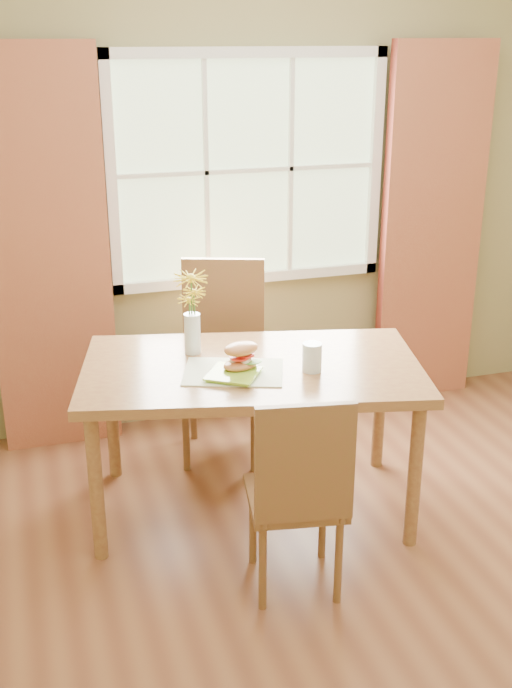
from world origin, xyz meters
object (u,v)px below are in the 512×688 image
at_px(dining_table, 252,380).
at_px(croissant_sandwich, 241,356).
at_px(chair_near, 299,488).
at_px(flower_vase, 192,305).
at_px(water_glass, 312,358).
at_px(chair_far, 223,350).

relative_size(dining_table, croissant_sandwich, 8.62).
relative_size(chair_near, flower_vase, 2.28).
xyz_separation_m(croissant_sandwich, flower_vase, (-0.16, 0.30, 0.17)).
xyz_separation_m(dining_table, water_glass, (0.24, -0.15, 0.14)).
xyz_separation_m(dining_table, chair_far, (0.03, 0.66, -0.10)).
distance_m(dining_table, water_glass, 0.32).
relative_size(chair_far, croissant_sandwich, 5.39).
xyz_separation_m(dining_table, croissant_sandwich, (-0.07, -0.07, 0.16)).
bearing_deg(water_glass, chair_far, 104.73).
bearing_deg(chair_near, chair_far, 97.74).
height_order(chair_near, croissant_sandwich, chair_near).
xyz_separation_m(chair_far, water_glass, (0.21, -0.81, 0.24)).
xyz_separation_m(chair_near, flower_vase, (-0.22, 0.93, 0.51)).
bearing_deg(croissant_sandwich, dining_table, 27.48).
distance_m(chair_far, water_glass, 0.87).
distance_m(dining_table, chair_far, 0.66).
distance_m(chair_near, croissant_sandwich, 0.72).
bearing_deg(croissant_sandwich, water_glass, -30.93).
relative_size(dining_table, flower_vase, 4.25).
bearing_deg(water_glass, dining_table, 148.30).
relative_size(croissant_sandwich, water_glass, 1.50).
height_order(chair_far, croissant_sandwich, chair_far).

